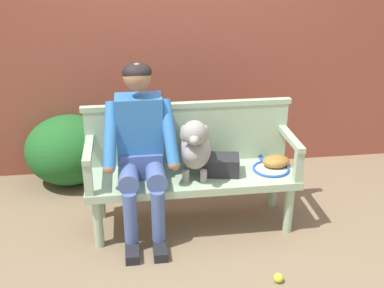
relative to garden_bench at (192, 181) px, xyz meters
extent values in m
plane|color=#7A664C|center=(0.00, 0.00, -0.39)|extent=(40.00, 40.00, 0.00)
cube|color=brown|center=(0.00, 1.23, 0.76)|extent=(8.00, 0.30, 2.29)
ellipsoid|color=#1E5B23|center=(-1.02, 0.89, -0.07)|extent=(0.80, 0.73, 0.64)
cube|color=#9EB793|center=(0.00, 0.00, 0.03)|extent=(1.61, 0.53, 0.06)
cylinder|color=#9EB793|center=(-0.72, -0.21, -0.19)|extent=(0.07, 0.07, 0.39)
cylinder|color=#9EB793|center=(0.72, -0.21, -0.19)|extent=(0.07, 0.07, 0.39)
cylinder|color=#9EB793|center=(-0.72, 0.21, -0.19)|extent=(0.07, 0.07, 0.39)
cylinder|color=#9EB793|center=(0.72, 0.21, -0.19)|extent=(0.07, 0.07, 0.39)
cube|color=#9EB793|center=(0.00, 0.24, 0.29)|extent=(1.61, 0.05, 0.46)
cube|color=#9EB793|center=(0.00, 0.24, 0.54)|extent=(1.65, 0.06, 0.04)
cube|color=#9EB793|center=(-0.76, -0.23, 0.18)|extent=(0.06, 0.06, 0.24)
cube|color=#9EB793|center=(-0.76, 0.00, 0.32)|extent=(0.06, 0.53, 0.04)
cube|color=#9EB793|center=(0.76, -0.23, 0.18)|extent=(0.06, 0.06, 0.24)
cube|color=#9EB793|center=(0.76, 0.00, 0.32)|extent=(0.06, 0.53, 0.04)
cube|color=black|center=(-0.49, -0.37, -0.35)|extent=(0.10, 0.24, 0.07)
cylinder|color=#475B93|center=(-0.49, -0.29, -0.12)|extent=(0.10, 0.10, 0.40)
cylinder|color=#475B93|center=(-0.49, -0.12, 0.14)|extent=(0.15, 0.34, 0.15)
cube|color=black|center=(-0.29, -0.37, -0.35)|extent=(0.10, 0.24, 0.07)
cylinder|color=#475B93|center=(-0.29, -0.29, -0.12)|extent=(0.10, 0.10, 0.40)
cylinder|color=#475B93|center=(-0.29, -0.12, 0.14)|extent=(0.15, 0.34, 0.15)
cube|color=#475B93|center=(-0.39, 0.05, 0.16)|extent=(0.32, 0.24, 0.20)
cube|color=#2D6BB2|center=(-0.39, 0.07, 0.42)|extent=(0.34, 0.22, 0.52)
cylinder|color=#2D6BB2|center=(-0.60, -0.06, 0.44)|extent=(0.14, 0.34, 0.45)
sphere|color=#936B4C|center=(-0.62, -0.19, 0.24)|extent=(0.09, 0.09, 0.09)
cylinder|color=#2D6BB2|center=(-0.18, -0.06, 0.44)|extent=(0.14, 0.34, 0.45)
sphere|color=#936B4C|center=(-0.16, -0.19, 0.24)|extent=(0.09, 0.09, 0.09)
sphere|color=#936B4C|center=(-0.39, 0.05, 0.83)|extent=(0.20, 0.20, 0.20)
ellipsoid|color=black|center=(-0.39, 0.06, 0.86)|extent=(0.21, 0.21, 0.14)
cylinder|color=gray|center=(-0.06, -0.12, 0.11)|extent=(0.05, 0.05, 0.10)
cylinder|color=gray|center=(0.07, -0.14, 0.11)|extent=(0.05, 0.05, 0.10)
cylinder|color=gray|center=(-0.03, 0.09, 0.11)|extent=(0.05, 0.05, 0.10)
cylinder|color=gray|center=(0.10, 0.07, 0.11)|extent=(0.05, 0.05, 0.10)
ellipsoid|color=gray|center=(0.02, -0.02, 0.28)|extent=(0.29, 0.39, 0.29)
sphere|color=gray|center=(0.00, -0.15, 0.30)|extent=(0.17, 0.17, 0.17)
sphere|color=gray|center=(-0.01, -0.18, 0.47)|extent=(0.18, 0.18, 0.18)
ellipsoid|color=gray|center=(-0.02, -0.26, 0.45)|extent=(0.09, 0.12, 0.07)
ellipsoid|color=gray|center=(-0.08, -0.16, 0.46)|extent=(0.06, 0.05, 0.13)
ellipsoid|color=gray|center=(0.07, -0.18, 0.46)|extent=(0.06, 0.05, 0.13)
sphere|color=gray|center=(0.05, 0.14, 0.33)|extent=(0.08, 0.08, 0.08)
torus|color=blue|center=(0.62, -0.02, 0.07)|extent=(0.32, 0.32, 0.02)
cylinder|color=silver|center=(0.62, -0.02, 0.06)|extent=(0.25, 0.25, 0.00)
cube|color=blue|center=(0.60, 0.15, 0.07)|extent=(0.04, 0.07, 0.02)
cylinder|color=black|center=(0.59, 0.29, 0.07)|extent=(0.05, 0.22, 0.03)
ellipsoid|color=#9E6B2D|center=(0.68, 0.04, 0.10)|extent=(0.24, 0.20, 0.09)
cube|color=#232328|center=(0.22, -0.02, 0.13)|extent=(0.31, 0.25, 0.14)
sphere|color=#CCDB33|center=(0.47, -0.79, -0.36)|extent=(0.07, 0.07, 0.07)
camera|label=1|loc=(-0.45, -3.29, 1.74)|focal=45.17mm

